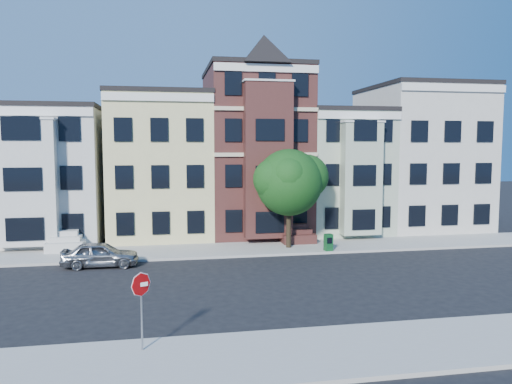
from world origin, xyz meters
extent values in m
plane|color=black|center=(0.00, 0.00, 0.00)|extent=(120.00, 120.00, 0.00)
cube|color=#9E9B93|center=(0.00, 8.00, 0.07)|extent=(60.00, 4.00, 0.15)
cube|color=#9E9B93|center=(0.00, -8.00, 0.07)|extent=(60.00, 4.00, 0.15)
cube|color=beige|center=(-15.00, 14.50, 4.50)|extent=(8.00, 9.00, 9.00)
cube|color=beige|center=(-7.00, 14.50, 5.00)|extent=(7.00, 9.00, 10.00)
cube|color=#43201C|center=(0.00, 14.50, 6.00)|extent=(7.00, 9.00, 12.00)
cube|color=#A4B297|center=(6.50, 14.50, 4.50)|extent=(6.00, 9.00, 9.00)
cube|color=beige|center=(13.50, 14.50, 5.50)|extent=(8.00, 9.00, 11.00)
imported|color=gray|center=(-10.24, 5.20, 0.69)|extent=(4.11, 1.75, 1.39)
cube|color=#145424|center=(3.11, 6.30, 0.67)|extent=(0.52, 0.48, 1.03)
cylinder|color=silver|center=(-10.85, 6.30, 0.50)|extent=(0.31, 0.31, 0.71)
camera|label=1|loc=(-6.75, -22.57, 6.58)|focal=35.00mm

